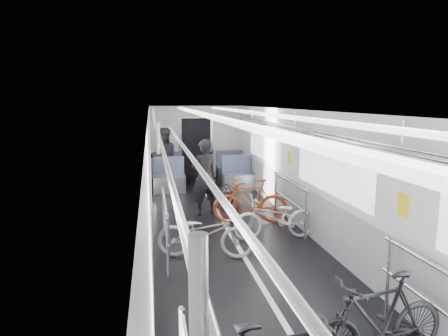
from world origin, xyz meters
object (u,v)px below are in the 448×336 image
object	(u,v)px
bike_right_mid	(275,217)
person_seated	(164,157)
bike_left_far	(205,233)
bike_aisle	(228,197)
bike_right_far	(250,201)
bike_right_near	(377,323)
person_standing	(205,177)

from	to	relation	value
bike_right_mid	person_seated	size ratio (longest dim) A/B	0.89
bike_left_far	bike_aisle	bearing A→B (deg)	-5.49
bike_right_far	person_seated	size ratio (longest dim) A/B	0.89
bike_right_near	bike_right_far	distance (m)	4.78
bike_right_far	bike_right_mid	bearing A→B (deg)	22.10
bike_right_mid	bike_right_far	distance (m)	1.09
bike_left_far	bike_right_near	size ratio (longest dim) A/B	0.99
bike_right_mid	person_seated	xyz separation A→B (m)	(-1.88, 5.03, 0.47)
bike_right_mid	bike_right_far	world-z (taller)	bike_right_far
bike_right_near	bike_right_mid	xyz separation A→B (m)	(0.17, 3.72, -0.07)
bike_right_near	bike_aisle	xyz separation A→B (m)	(-0.38, 5.51, -0.08)
person_seated	bike_aisle	bearing A→B (deg)	110.71
bike_right_near	person_seated	world-z (taller)	person_seated
bike_right_near	bike_left_far	bearing A→B (deg)	-166.86
bike_right_mid	person_standing	xyz separation A→B (m)	(-1.08, 1.89, 0.45)
person_standing	bike_right_far	bearing A→B (deg)	119.50
bike_right_near	bike_aisle	bearing A→B (deg)	174.97
bike_aisle	person_standing	xyz separation A→B (m)	(-0.53, 0.10, 0.46)
bike_left_far	person_standing	world-z (taller)	person_standing
bike_left_far	bike_right_mid	xyz separation A→B (m)	(1.41, 0.65, -0.00)
bike_right_far	bike_aisle	distance (m)	0.80
person_standing	person_seated	xyz separation A→B (m)	(-0.80, 3.15, 0.03)
bike_right_near	person_seated	distance (m)	8.93
bike_right_mid	person_standing	bearing A→B (deg)	-150.37
bike_right_far	person_seated	distance (m)	4.33
bike_left_far	person_standing	size ratio (longest dim) A/B	0.92
person_seated	bike_right_far	bearing A→B (deg)	111.09
person_seated	bike_right_near	bearing A→B (deg)	99.43
bike_aisle	person_standing	bearing A→B (deg)	164.01
person_standing	person_seated	distance (m)	3.25
bike_right_near	person_standing	size ratio (longest dim) A/B	0.93
bike_right_near	person_seated	xyz separation A→B (m)	(-1.72, 8.75, 0.41)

